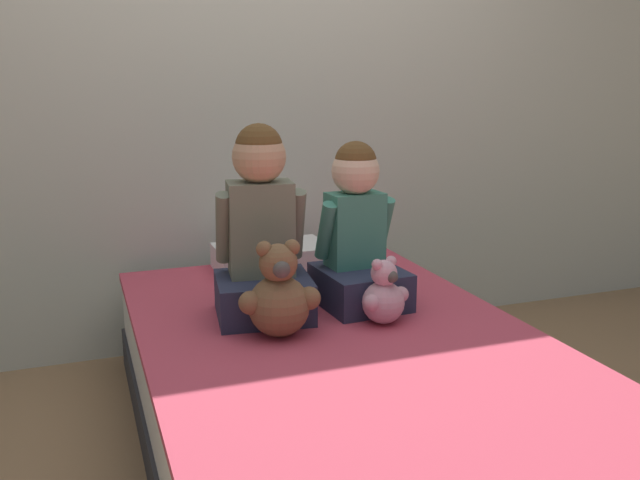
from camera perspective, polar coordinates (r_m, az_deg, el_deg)
ground_plane at (r=2.49m, az=1.73°, el=-17.29°), size 14.00×14.00×0.00m
wall_behind_bed at (r=3.24m, az=-5.87°, el=13.00°), size 8.00×0.06×2.50m
bed at (r=2.39m, az=1.77°, el=-12.85°), size 1.32×2.05×0.44m
child_on_left at (r=2.41m, az=-4.97°, el=0.58°), size 0.37×0.35×0.69m
child_on_right at (r=2.54m, az=3.16°, el=0.33°), size 0.32×0.35×0.62m
teddy_bear_held_by_left_child at (r=2.25m, az=-3.47°, el=-4.76°), size 0.27×0.21×0.33m
teddy_bear_held_by_right_child at (r=2.38m, az=5.39°, el=-4.70°), size 0.19×0.15×0.24m
pillow_at_headboard at (r=3.04m, az=-4.09°, el=-1.47°), size 0.50×0.30×0.11m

